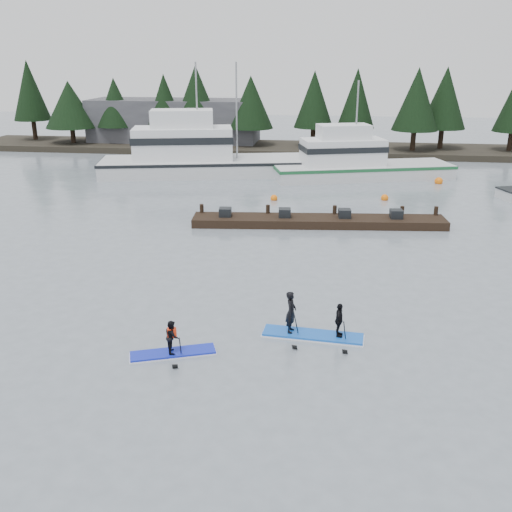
# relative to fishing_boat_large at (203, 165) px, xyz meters

# --- Properties ---
(ground) EXTENTS (160.00, 160.00, 0.00)m
(ground) POSITION_rel_fishing_boat_large_xyz_m (7.57, -29.07, -0.77)
(ground) COLOR slate
(ground) RESTS_ON ground
(far_shore) EXTENTS (70.00, 8.00, 0.60)m
(far_shore) POSITION_rel_fishing_boat_large_xyz_m (7.57, 12.93, -0.47)
(far_shore) COLOR #2D281E
(far_shore) RESTS_ON ground
(treeline) EXTENTS (60.00, 4.00, 8.00)m
(treeline) POSITION_rel_fishing_boat_large_xyz_m (7.57, 12.93, -0.77)
(treeline) COLOR black
(treeline) RESTS_ON ground
(waterfront_building) EXTENTS (18.00, 6.00, 5.00)m
(waterfront_building) POSITION_rel_fishing_boat_large_xyz_m (-6.43, 14.93, 1.73)
(waterfront_building) COLOR #4C4C51
(waterfront_building) RESTS_ON ground
(fishing_boat_large) EXTENTS (18.51, 8.68, 10.06)m
(fishing_boat_large) POSITION_rel_fishing_boat_large_xyz_m (0.00, 0.00, 0.00)
(fishing_boat_large) COLOR silver
(fishing_boat_large) RESTS_ON ground
(fishing_boat_medium) EXTENTS (14.94, 7.98, 8.57)m
(fishing_boat_medium) POSITION_rel_fishing_boat_large_xyz_m (12.79, 0.14, -0.16)
(fishing_boat_medium) COLOR silver
(fishing_boat_medium) RESTS_ON ground
(floating_dock) EXTENTS (14.89, 3.33, 0.49)m
(floating_dock) POSITION_rel_fishing_boat_large_xyz_m (10.09, -14.10, -0.52)
(floating_dock) COLOR black
(floating_dock) RESTS_ON ground
(buoy_d) EXTENTS (0.52, 0.52, 0.52)m
(buoy_d) POSITION_rel_fishing_boat_large_xyz_m (14.46, -7.23, -0.77)
(buoy_d) COLOR orange
(buoy_d) RESTS_ON ground
(buoy_a) EXTENTS (0.58, 0.58, 0.58)m
(buoy_a) POSITION_rel_fishing_boat_large_xyz_m (-3.95, -2.82, -0.77)
(buoy_a) COLOR orange
(buoy_a) RESTS_ON ground
(buoy_c) EXTENTS (0.63, 0.63, 0.63)m
(buoy_c) POSITION_rel_fishing_boat_large_xyz_m (19.07, -1.19, -0.77)
(buoy_c) COLOR orange
(buoy_c) RESTS_ON ground
(buoy_b) EXTENTS (0.49, 0.49, 0.49)m
(buoy_b) POSITION_rel_fishing_boat_large_xyz_m (6.86, -8.29, -0.77)
(buoy_b) COLOR orange
(buoy_b) RESTS_ON ground
(paddleboard_solo) EXTENTS (2.89, 1.62, 1.76)m
(paddleboard_solo) POSITION_rel_fishing_boat_large_xyz_m (5.71, -30.19, -0.35)
(paddleboard_solo) COLOR #1324BA
(paddleboard_solo) RESTS_ON ground
(paddleboard_duo) EXTENTS (3.60, 1.31, 2.12)m
(paddleboard_duo) POSITION_rel_fishing_boat_large_xyz_m (10.30, -28.29, -0.23)
(paddleboard_duo) COLOR blue
(paddleboard_duo) RESTS_ON ground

